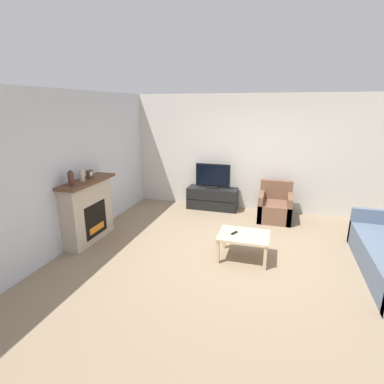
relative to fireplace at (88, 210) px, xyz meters
name	(u,v)px	position (x,y,z in m)	size (l,w,h in m)	color
ground_plane	(244,254)	(2.85, 0.26, -0.59)	(24.00, 24.00, 0.00)	#89755B
wall_back	(260,154)	(2.85, 2.66, 0.76)	(12.00, 0.06, 2.70)	beige
wall_left	(84,166)	(-0.19, 0.26, 0.76)	(0.06, 12.00, 2.70)	silver
fireplace	(88,210)	(0.00, 0.00, 0.00)	(0.42, 1.26, 1.16)	#B7A893
mantel_vase_left	(71,178)	(0.02, -0.38, 0.69)	(0.10, 0.10, 0.26)	#512D23
mantel_vase_centre_left	(82,175)	(0.02, -0.09, 0.67)	(0.09, 0.09, 0.22)	beige
mantel_clock	(90,174)	(0.02, 0.13, 0.65)	(0.08, 0.11, 0.15)	brown
tv_stand	(212,198)	(1.80, 2.37, -0.33)	(1.20, 0.44, 0.52)	black
tv	(213,177)	(1.80, 2.37, 0.20)	(0.83, 0.18, 0.59)	black
armchair	(275,207)	(3.28, 2.08, -0.32)	(0.70, 0.76, 0.82)	brown
coffee_table	(244,238)	(2.84, 0.10, -0.23)	(0.81, 0.62, 0.42)	#CCB289
remote	(234,233)	(2.68, 0.10, -0.16)	(0.10, 0.15, 0.02)	black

